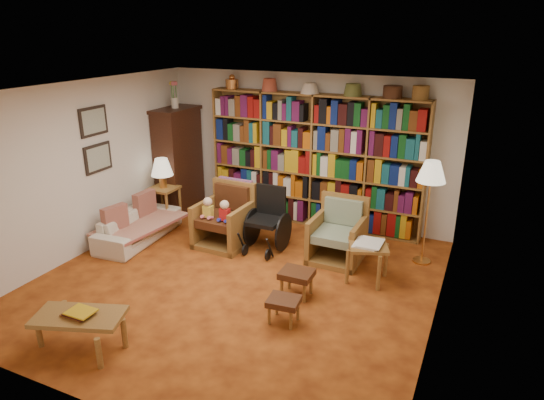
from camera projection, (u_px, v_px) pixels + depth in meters
The scene contains 23 objects.
floor at pixel (237, 281), 6.45m from camera, with size 5.00×5.00×0.00m, color #BC5E1C.
ceiling at pixel (231, 91), 5.60m from camera, with size 5.00×5.00×0.00m, color white.
wall_back at pixel (306, 149), 8.16m from camera, with size 5.00×5.00×0.00m, color silver.
wall_front at pixel (83, 284), 3.89m from camera, with size 5.00×5.00×0.00m, color silver.
wall_left at pixel (83, 169), 7.01m from camera, with size 5.00×5.00×0.00m, color silver.
wall_right at pixel (444, 225), 5.04m from camera, with size 5.00×5.00×0.00m, color silver.
bookshelf at pixel (313, 157), 7.96m from camera, with size 3.60×0.30×2.42m.
curio_cabinet at pixel (179, 159), 8.72m from camera, with size 0.50×0.95×2.40m.
framed_pictures at pixel (96, 140), 7.13m from camera, with size 0.03×0.52×0.97m.
sofa at pixel (138, 226), 7.64m from camera, with size 0.62×1.58×0.46m, color beige.
sofa_throw at pixel (141, 222), 7.60m from camera, with size 0.77×1.44×0.04m, color beige.
cushion_left at pixel (145, 205), 7.91m from camera, with size 0.13×0.42×0.42m, color maroon.
cushion_right at pixel (115, 219), 7.32m from camera, with size 0.13×0.41×0.41m, color maroon.
side_table_lamp at pixel (164, 195), 8.31m from camera, with size 0.45×0.45×0.61m.
table_lamp at pixel (162, 168), 8.14m from camera, with size 0.37×0.37×0.51m.
armchair_leather at pixel (227, 219), 7.50m from camera, with size 0.78×0.83×0.96m.
armchair_sage at pixel (339, 235), 7.02m from camera, with size 0.73×0.76×0.90m.
wheelchair at pixel (267, 221), 7.30m from camera, with size 0.55×0.77×0.96m.
floor_lamp at pixel (431, 176), 6.55m from camera, with size 0.40×0.40×1.50m.
side_table_papers at pixel (368, 250), 6.34m from camera, with size 0.63×0.63×0.55m.
footstool_a at pixel (297, 276), 6.03m from camera, with size 0.40×0.34×0.34m.
footstool_b at pixel (284, 303), 5.49m from camera, with size 0.39×0.34×0.30m.
coffee_table at pixel (79, 319), 5.02m from camera, with size 1.01×0.74×0.45m.
Camera 1 is at (2.81, -4.98, 3.21)m, focal length 32.00 mm.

